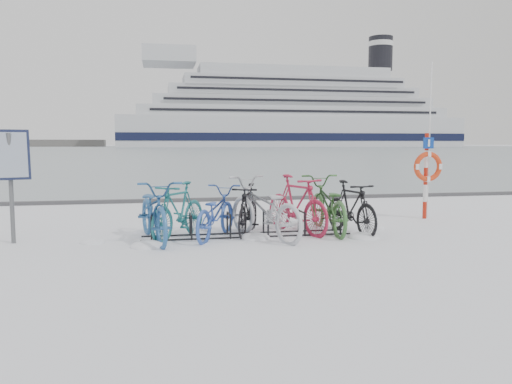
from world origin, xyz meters
name	(u,v)px	position (x,y,z in m)	size (l,w,h in m)	color
ground	(247,236)	(0.00, 0.00, 0.00)	(900.00, 900.00, 0.00)	white
ice_sheet	(166,149)	(0.00, 155.00, 0.01)	(400.00, 298.00, 0.02)	#919DA4
quay_edge	(215,199)	(0.00, 5.90, 0.05)	(400.00, 0.25, 0.10)	#3F3F42
bike_rack	(247,227)	(0.00, 0.00, 0.18)	(4.00, 0.48, 0.46)	black
info_board	(9,162)	(-4.22, 0.08, 1.45)	(0.72, 0.43, 2.02)	#595B5E
lifebuoy_station	(428,167)	(4.50, 1.34, 1.23)	(0.70, 0.22, 3.65)	#B01E0E
cruise_ferry	(291,116)	(57.62, 215.50, 14.02)	(156.62, 29.50, 51.46)	silver
bike_0	(154,209)	(-1.75, -0.08, 0.58)	(0.77, 2.21, 1.16)	#285891
bike_1	(179,209)	(-1.30, 0.12, 0.54)	(0.51, 1.81, 1.09)	#1D676B
bike_2	(215,211)	(-0.61, 0.01, 0.50)	(0.67, 1.91, 1.00)	#3355AE
bike_3	(248,208)	(0.06, 0.26, 0.51)	(0.48, 1.69, 1.02)	black
bike_4	(264,206)	(0.27, -0.23, 0.59)	(0.79, 2.26, 1.19)	#B8BAC1
bike_5	(297,203)	(1.03, 0.21, 0.59)	(0.56, 1.98, 1.19)	#AF203F
bike_6	(327,203)	(1.66, 0.18, 0.58)	(0.77, 2.21, 1.16)	#376630
bike_7	(351,206)	(2.08, -0.04, 0.54)	(0.50, 1.79, 1.07)	black
snow_drifts	(249,237)	(0.01, -0.17, 0.00)	(6.05, 1.95, 0.21)	white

